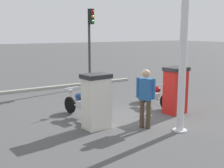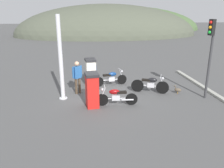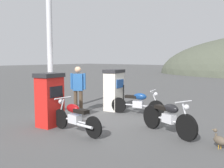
% 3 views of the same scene
% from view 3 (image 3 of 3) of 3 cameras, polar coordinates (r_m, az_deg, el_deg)
% --- Properties ---
extents(ground_plane, '(120.00, 120.00, 0.00)m').
position_cam_3_polar(ground_plane, '(8.52, -2.88, -7.94)').
color(ground_plane, '#4C4C4C').
extents(fuel_pump_near, '(0.67, 0.84, 1.58)m').
position_cam_3_polar(fuel_pump_near, '(7.80, -13.70, -3.36)').
color(fuel_pump_near, red).
rests_on(fuel_pump_near, ground).
extents(fuel_pump_far, '(0.67, 0.84, 1.58)m').
position_cam_3_polar(fuel_pump_far, '(9.89, 0.43, -1.28)').
color(fuel_pump_far, silver).
rests_on(fuel_pump_far, ground).
extents(motorcycle_near_pump, '(1.92, 0.56, 0.92)m').
position_cam_3_polar(motorcycle_near_pump, '(7.03, -8.26, -7.12)').
color(motorcycle_near_pump, black).
rests_on(motorcycle_near_pump, ground).
extents(motorcycle_far_pump, '(1.96, 0.66, 0.92)m').
position_cam_3_polar(motorcycle_far_pump, '(9.19, 5.78, -4.07)').
color(motorcycle_far_pump, black).
rests_on(motorcycle_far_pump, ground).
extents(motorcycle_extra, '(1.90, 0.84, 0.97)m').
position_cam_3_polar(motorcycle_extra, '(6.99, 12.48, -7.24)').
color(motorcycle_extra, black).
rests_on(motorcycle_extra, ground).
extents(attendant_person, '(0.53, 0.39, 1.72)m').
position_cam_3_polar(attendant_person, '(9.46, -7.57, -0.52)').
color(attendant_person, '#473828').
rests_on(attendant_person, ground).
extents(wandering_duck, '(0.41, 0.32, 0.43)m').
position_cam_3_polar(wandering_duck, '(6.31, 22.89, -11.41)').
color(wandering_duck, brown).
rests_on(wandering_duck, ground).
extents(canopy_support_pole, '(0.40, 0.40, 4.05)m').
position_cam_3_polar(canopy_support_pole, '(9.51, -13.62, 5.18)').
color(canopy_support_pole, silver).
rests_on(canopy_support_pole, ground).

